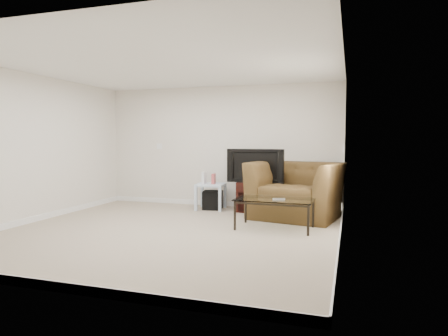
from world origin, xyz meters
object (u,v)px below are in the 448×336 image
(tv_stand, at_px, (257,197))
(coffee_table, at_px, (275,214))
(television, at_px, (257,166))
(side_table, at_px, (211,196))
(recliner, at_px, (296,180))
(subwoofer, at_px, (213,200))

(tv_stand, height_order, coffee_table, tv_stand)
(television, bearing_deg, coffee_table, -62.02)
(tv_stand, relative_size, side_table, 1.29)
(side_table, distance_m, recliner, 1.81)
(television, xyz_separation_m, side_table, (-0.95, 0.03, -0.64))
(television, bearing_deg, recliner, -16.36)
(recliner, relative_size, coffee_table, 1.27)
(television, xyz_separation_m, recliner, (0.79, -0.29, -0.23))
(side_table, bearing_deg, tv_stand, 0.00)
(side_table, distance_m, subwoofer, 0.08)
(side_table, height_order, coffee_table, side_table)
(subwoofer, bearing_deg, television, -3.33)
(television, distance_m, coffee_table, 1.60)
(television, relative_size, coffee_table, 0.86)
(television, distance_m, side_table, 1.14)
(tv_stand, bearing_deg, side_table, -174.24)
(subwoofer, xyz_separation_m, coffee_table, (1.51, -1.38, 0.05))
(tv_stand, relative_size, television, 0.67)
(side_table, relative_size, recliner, 0.35)
(side_table, bearing_deg, subwoofer, 39.39)
(tv_stand, xyz_separation_m, subwoofer, (-0.92, 0.02, -0.11))
(recliner, distance_m, coffee_table, 1.14)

